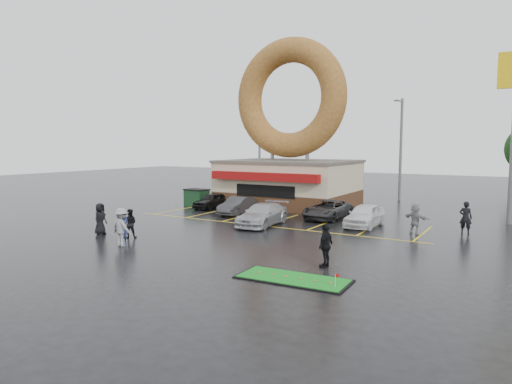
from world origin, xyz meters
The scene contains 18 objects.
ground centered at (0.00, 0.00, 0.00)m, with size 120.00×120.00×0.00m, color black.
donut_shop centered at (-3.00, 12.97, 4.46)m, with size 10.20×8.70×13.50m.
streetlight_left centered at (-10.00, 19.92, 4.78)m, with size 0.40×2.21×9.00m.
streetlight_mid centered at (4.00, 20.92, 4.78)m, with size 0.40×2.21×9.00m.
car_black centered at (-7.21, 8.00, 0.61)m, with size 1.44×3.58×1.22m, color black.
car_dgrey centered at (-3.80, 6.50, 0.62)m, with size 1.32×3.79×1.25m, color #303033.
car_silver centered at (-0.03, 3.56, 0.68)m, with size 1.90×4.67×1.35m, color #AFAFB4.
car_grey centered at (2.45, 8.00, 0.63)m, with size 2.09×4.53×1.26m, color #2B2B2D.
car_white centered at (5.53, 6.31, 0.70)m, with size 1.65×4.09×1.39m, color white.
person_blue centered at (-3.31, -4.70, 0.90)m, with size 0.66×0.43×1.80m, color navy.
person_blackjkt centered at (-4.16, -3.41, 0.78)m, with size 0.76×0.59×1.55m, color black.
person_hoodie centered at (-3.01, -5.01, 0.94)m, with size 1.21×0.70×1.88m, color gray.
person_bystander centered at (-6.26, -3.57, 0.88)m, with size 0.86×0.56×1.75m, color black.
person_cameraman centered at (7.03, -3.46, 0.89)m, with size 1.05×0.44×1.78m, color black.
person_walker_near centered at (8.63, 5.55, 0.86)m, with size 1.59×0.51×1.71m, color gray.
person_walker_far centered at (11.02, 7.06, 0.91)m, with size 0.67×0.44×1.83m, color black.
dumpster centered at (-9.14, 8.54, 0.65)m, with size 1.80×1.20×1.30m, color #173D20.
putting_green centered at (6.69, -5.70, 0.03)m, with size 4.25×1.99×0.52m.
Camera 1 is at (13.97, -20.43, 4.94)m, focal length 32.00 mm.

